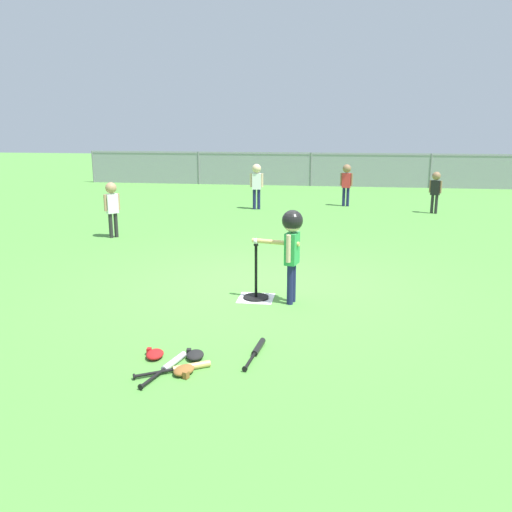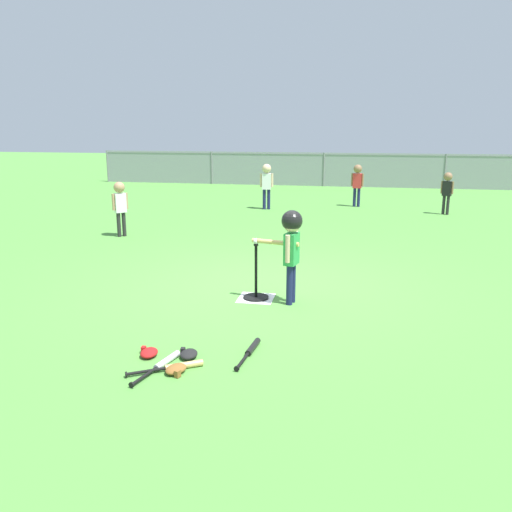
{
  "view_description": "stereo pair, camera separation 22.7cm",
  "coord_description": "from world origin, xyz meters",
  "px_view_note": "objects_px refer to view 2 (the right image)",
  "views": [
    {
      "loc": [
        0.92,
        -6.89,
        2.15
      ],
      "look_at": [
        -0.04,
        -0.53,
        0.55
      ],
      "focal_mm": 37.66,
      "sensor_mm": 36.0,
      "label": 1
    },
    {
      "loc": [
        1.15,
        -6.85,
        2.15
      ],
      "look_at": [
        -0.04,
        -0.53,
        0.55
      ],
      "focal_mm": 37.66,
      "sensor_mm": 36.0,
      "label": 2
    }
  ],
  "objects_px": {
    "fielder_deep_center": "(120,202)",
    "glove_by_plate": "(189,354)",
    "batter_child": "(291,238)",
    "spare_bat_black": "(251,350)",
    "fielder_deep_left": "(447,188)",
    "spare_bat_silver": "(163,364)",
    "glove_near_bats": "(176,369)",
    "fielder_near_left": "(267,180)",
    "spare_bat_wood": "(176,367)",
    "baseball_on_tee": "(256,241)",
    "fielder_near_right": "(357,180)",
    "batting_tee": "(256,290)",
    "glove_tossed_aside": "(149,353)"
  },
  "relations": [
    {
      "from": "spare_bat_wood",
      "to": "glove_by_plate",
      "type": "relative_size",
      "value": 2.64
    },
    {
      "from": "batter_child",
      "to": "spare_bat_black",
      "type": "height_order",
      "value": "batter_child"
    },
    {
      "from": "spare_bat_silver",
      "to": "spare_bat_black",
      "type": "distance_m",
      "value": 0.85
    },
    {
      "from": "fielder_near_right",
      "to": "fielder_near_left",
      "type": "height_order",
      "value": "fielder_near_left"
    },
    {
      "from": "spare_bat_black",
      "to": "glove_near_bats",
      "type": "bearing_deg",
      "value": -136.21
    },
    {
      "from": "fielder_deep_center",
      "to": "batting_tee",
      "type": "bearing_deg",
      "value": -44.83
    },
    {
      "from": "baseball_on_tee",
      "to": "spare_bat_black",
      "type": "distance_m",
      "value": 1.79
    },
    {
      "from": "baseball_on_tee",
      "to": "glove_by_plate",
      "type": "distance_m",
      "value": 1.99
    },
    {
      "from": "fielder_deep_center",
      "to": "spare_bat_silver",
      "type": "relative_size",
      "value": 1.52
    },
    {
      "from": "glove_by_plate",
      "to": "batting_tee",
      "type": "bearing_deg",
      "value": 80.7
    },
    {
      "from": "baseball_on_tee",
      "to": "fielder_near_right",
      "type": "distance_m",
      "value": 8.04
    },
    {
      "from": "batting_tee",
      "to": "fielder_deep_left",
      "type": "xyz_separation_m",
      "value": [
        3.31,
        7.08,
        0.54
      ]
    },
    {
      "from": "fielder_near_right",
      "to": "spare_bat_black",
      "type": "relative_size",
      "value": 1.62
    },
    {
      "from": "fielder_near_right",
      "to": "glove_by_plate",
      "type": "distance_m",
      "value": 9.92
    },
    {
      "from": "spare_bat_silver",
      "to": "glove_tossed_aside",
      "type": "distance_m",
      "value": 0.28
    },
    {
      "from": "batting_tee",
      "to": "fielder_deep_left",
      "type": "relative_size",
      "value": 0.7
    },
    {
      "from": "fielder_deep_left",
      "to": "spare_bat_wood",
      "type": "bearing_deg",
      "value": -111.59
    },
    {
      "from": "fielder_near_right",
      "to": "glove_by_plate",
      "type": "height_order",
      "value": "fielder_near_right"
    },
    {
      "from": "fielder_deep_left",
      "to": "fielder_near_left",
      "type": "distance_m",
      "value": 4.37
    },
    {
      "from": "fielder_near_left",
      "to": "glove_by_plate",
      "type": "bearing_deg",
      "value": -85.14
    },
    {
      "from": "baseball_on_tee",
      "to": "glove_tossed_aside",
      "type": "relative_size",
      "value": 0.31
    },
    {
      "from": "batter_child",
      "to": "fielder_deep_center",
      "type": "height_order",
      "value": "batter_child"
    },
    {
      "from": "fielder_near_left",
      "to": "spare_bat_wood",
      "type": "height_order",
      "value": "fielder_near_left"
    },
    {
      "from": "spare_bat_silver",
      "to": "baseball_on_tee",
      "type": "bearing_deg",
      "value": 77.13
    },
    {
      "from": "fielder_deep_center",
      "to": "glove_tossed_aside",
      "type": "xyz_separation_m",
      "value": [
        2.58,
        -5.12,
        -0.65
      ]
    },
    {
      "from": "fielder_deep_center",
      "to": "glove_by_plate",
      "type": "relative_size",
      "value": 4.51
    },
    {
      "from": "spare_bat_wood",
      "to": "fielder_deep_center",
      "type": "bearing_deg",
      "value": 118.71
    },
    {
      "from": "baseball_on_tee",
      "to": "fielder_near_left",
      "type": "height_order",
      "value": "fielder_near_left"
    },
    {
      "from": "fielder_near_left",
      "to": "glove_near_bats",
      "type": "distance_m",
      "value": 9.31
    },
    {
      "from": "fielder_deep_center",
      "to": "glove_by_plate",
      "type": "distance_m",
      "value": 5.92
    },
    {
      "from": "fielder_deep_center",
      "to": "glove_by_plate",
      "type": "bearing_deg",
      "value": -59.77
    },
    {
      "from": "glove_by_plate",
      "to": "fielder_deep_center",
      "type": "bearing_deg",
      "value": 120.23
    },
    {
      "from": "fielder_deep_left",
      "to": "batting_tee",
      "type": "bearing_deg",
      "value": -115.02
    },
    {
      "from": "fielder_near_left",
      "to": "spare_bat_silver",
      "type": "distance_m",
      "value": 9.2
    },
    {
      "from": "batter_child",
      "to": "spare_bat_black",
      "type": "distance_m",
      "value": 1.72
    },
    {
      "from": "fielder_deep_left",
      "to": "spare_bat_silver",
      "type": "bearing_deg",
      "value": -112.43
    },
    {
      "from": "baseball_on_tee",
      "to": "glove_by_plate",
      "type": "height_order",
      "value": "baseball_on_tee"
    },
    {
      "from": "batting_tee",
      "to": "glove_by_plate",
      "type": "distance_m",
      "value": 1.86
    },
    {
      "from": "batting_tee",
      "to": "baseball_on_tee",
      "type": "height_order",
      "value": "baseball_on_tee"
    },
    {
      "from": "fielder_deep_left",
      "to": "spare_bat_black",
      "type": "height_order",
      "value": "fielder_deep_left"
    },
    {
      "from": "spare_bat_black",
      "to": "glove_near_bats",
      "type": "distance_m",
      "value": 0.79
    },
    {
      "from": "baseball_on_tee",
      "to": "fielder_deep_left",
      "type": "distance_m",
      "value": 7.81
    },
    {
      "from": "baseball_on_tee",
      "to": "batter_child",
      "type": "xyz_separation_m",
      "value": [
        0.44,
        -0.1,
        0.08
      ]
    },
    {
      "from": "fielder_deep_center",
      "to": "spare_bat_silver",
      "type": "distance_m",
      "value": 6.04
    },
    {
      "from": "spare_bat_wood",
      "to": "spare_bat_black",
      "type": "height_order",
      "value": "same"
    },
    {
      "from": "glove_near_bats",
      "to": "glove_tossed_aside",
      "type": "height_order",
      "value": "same"
    },
    {
      "from": "spare_bat_wood",
      "to": "glove_near_bats",
      "type": "bearing_deg",
      "value": -72.3
    },
    {
      "from": "spare_bat_black",
      "to": "glove_near_bats",
      "type": "height_order",
      "value": "glove_near_bats"
    },
    {
      "from": "fielder_near_right",
      "to": "spare_bat_silver",
      "type": "relative_size",
      "value": 1.57
    },
    {
      "from": "fielder_near_left",
      "to": "glove_by_plate",
      "type": "xyz_separation_m",
      "value": [
        0.76,
        -8.92,
        -0.7
      ]
    }
  ]
}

